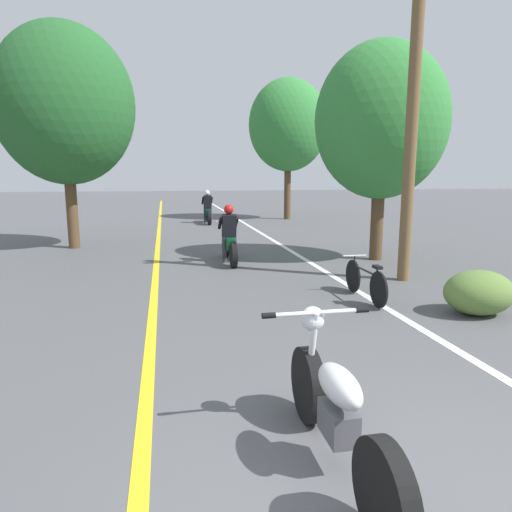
# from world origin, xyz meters

# --- Properties ---
(lane_stripe_center) EXTENTS (0.14, 48.00, 0.01)m
(lane_stripe_center) POSITION_xyz_m (-1.70, 12.82, 0.00)
(lane_stripe_center) COLOR yellow
(lane_stripe_center) RESTS_ON ground
(lane_stripe_edge) EXTENTS (0.14, 48.00, 0.01)m
(lane_stripe_edge) POSITION_xyz_m (2.04, 12.82, 0.00)
(lane_stripe_edge) COLOR white
(lane_stripe_edge) RESTS_ON ground
(utility_pole) EXTENTS (1.10, 0.24, 6.47)m
(utility_pole) POSITION_xyz_m (3.34, 6.39, 3.33)
(utility_pole) COLOR brown
(utility_pole) RESTS_ON ground
(roadside_tree_right_near) EXTENTS (3.29, 2.96, 5.33)m
(roadside_tree_right_near) POSITION_xyz_m (3.82, 8.66, 3.43)
(roadside_tree_right_near) COLOR #513A23
(roadside_tree_right_near) RESTS_ON ground
(roadside_tree_right_far) EXTENTS (3.76, 3.38, 6.62)m
(roadside_tree_right_far) POSITION_xyz_m (4.43, 19.56, 4.44)
(roadside_tree_right_far) COLOR #513A23
(roadside_tree_right_far) RESTS_ON ground
(roadside_tree_left) EXTENTS (3.89, 3.50, 6.33)m
(roadside_tree_left) POSITION_xyz_m (-4.13, 12.17, 4.08)
(roadside_tree_left) COLOR #513A23
(roadside_tree_left) RESTS_ON ground
(roadside_bush) EXTENTS (1.10, 0.88, 0.70)m
(roadside_bush) POSITION_xyz_m (3.28, 4.00, 0.35)
(roadside_bush) COLOR #5B7A38
(roadside_bush) RESTS_ON ground
(motorcycle_foreground) EXTENTS (0.91, 2.10, 1.07)m
(motorcycle_foreground) POSITION_xyz_m (-0.27, 0.87, 0.45)
(motorcycle_foreground) COLOR black
(motorcycle_foreground) RESTS_ON ground
(motorcycle_rider_lead) EXTENTS (0.50, 2.02, 1.43)m
(motorcycle_rider_lead) POSITION_xyz_m (0.09, 9.04, 0.54)
(motorcycle_rider_lead) COLOR black
(motorcycle_rider_lead) RESTS_ON ground
(motorcycle_rider_far) EXTENTS (0.50, 2.06, 1.47)m
(motorcycle_rider_far) POSITION_xyz_m (0.43, 18.35, 0.55)
(motorcycle_rider_far) COLOR black
(motorcycle_rider_far) RESTS_ON ground
(bicycle_parked) EXTENTS (0.44, 1.64, 0.71)m
(bicycle_parked) POSITION_xyz_m (1.93, 5.16, 0.33)
(bicycle_parked) COLOR black
(bicycle_parked) RESTS_ON ground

